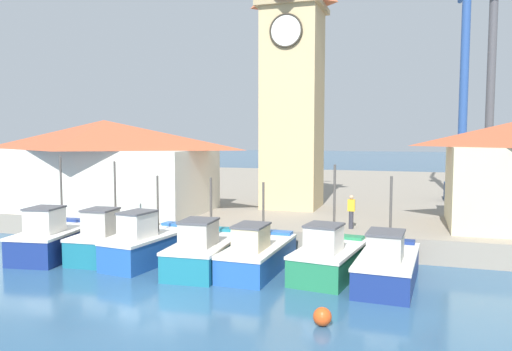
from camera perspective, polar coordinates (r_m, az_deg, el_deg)
ground_plane at (r=17.10m, az=-12.98°, el=-14.59°), size 300.00×300.00×0.00m
quay_wharf at (r=43.39m, az=6.47°, el=-1.96°), size 120.00×40.00×1.11m
fishing_boat_far_left at (r=24.86m, az=-22.00°, el=-6.74°), size 2.79×4.94×4.61m
fishing_boat_left_outer at (r=23.87m, az=-16.42°, el=-7.11°), size 2.35×4.58×4.37m
fishing_boat_left_inner at (r=22.57m, az=-12.12°, el=-7.67°), size 2.43×5.04×3.78m
fishing_boat_mid_left at (r=21.15m, az=-5.77°, el=-8.58°), size 2.36×5.14×3.78m
fishing_boat_center at (r=20.76m, az=0.20°, el=-8.94°), size 2.11×5.23×3.61m
fishing_boat_mid_right at (r=20.16m, az=8.35°, el=-9.28°), size 2.70×4.66×4.41m
fishing_boat_right_inner at (r=19.62m, az=14.79°, el=-9.86°), size 2.33×5.14×4.02m
clock_tower at (r=30.81m, az=4.22°, el=11.11°), size 3.82×3.82×16.66m
warehouse_left at (r=30.93m, az=-16.90°, el=1.24°), size 12.66×6.44×5.33m
port_crane_near at (r=38.33m, az=25.23°, el=8.31°), size 2.54×8.55×19.80m
port_crane_far at (r=36.60m, az=22.61°, el=8.80°), size 2.00×11.31×18.66m
mooring_buoy at (r=15.35m, az=7.59°, el=-15.70°), size 0.55×0.55×0.55m
dock_worker_near_tower at (r=27.36m, az=-9.41°, el=-3.01°), size 0.34×0.22×1.62m
dock_worker_along_quay at (r=24.26m, az=10.83°, el=-4.03°), size 0.34×0.22×1.62m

